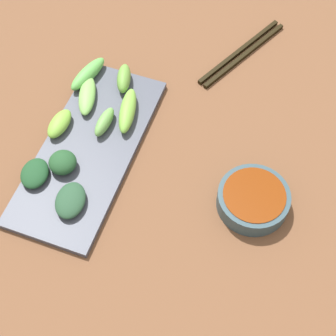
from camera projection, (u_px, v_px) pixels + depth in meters
name	position (u px, v px, depth m)	size (l,w,h in m)	color
tabletop	(161.00, 176.00, 0.88)	(2.10, 2.10, 0.02)	brown
sauce_bowl	(253.00, 199.00, 0.82)	(0.12, 0.12, 0.03)	#324A54
serving_plate	(89.00, 150.00, 0.89)	(0.15, 0.36, 0.01)	#434856
broccoli_stalk_0	(128.00, 111.00, 0.91)	(0.03, 0.10, 0.03)	#76B842
broccoli_stalk_1	(88.00, 74.00, 0.96)	(0.03, 0.09, 0.02)	#5BAF4D
broccoli_leafy_2	(70.00, 200.00, 0.82)	(0.05, 0.07, 0.02)	#274D32
broccoli_stalk_3	(124.00, 78.00, 0.95)	(0.02, 0.07, 0.03)	#68A440
broccoli_stalk_4	(59.00, 124.00, 0.90)	(0.03, 0.06, 0.02)	#78B53D
broccoli_leafy_5	(63.00, 162.00, 0.85)	(0.05, 0.05, 0.03)	#214C28
broccoli_leafy_6	(35.00, 173.00, 0.85)	(0.05, 0.06, 0.02)	#1C4725
broccoli_stalk_7	(104.00, 122.00, 0.90)	(0.02, 0.06, 0.02)	#6BA851
broccoli_stalk_8	(87.00, 96.00, 0.93)	(0.03, 0.09, 0.02)	#7ABB59
chopsticks	(242.00, 53.00, 1.01)	(0.12, 0.22, 0.01)	black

